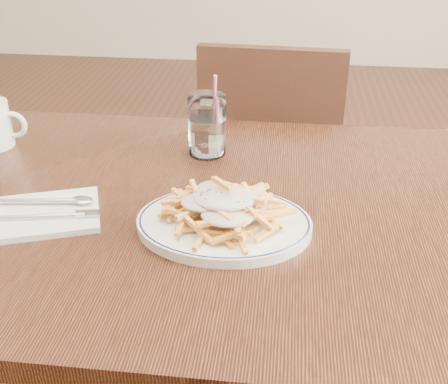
# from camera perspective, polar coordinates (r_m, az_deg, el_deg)

# --- Properties ---
(table) EXTENTS (1.20, 0.80, 0.75)m
(table) POSITION_cam_1_polar(r_m,az_deg,el_deg) (1.05, -2.60, -4.84)
(table) COLOR black
(table) RESTS_ON ground
(chair_far) EXTENTS (0.42, 0.42, 0.87)m
(chair_far) POSITION_cam_1_polar(r_m,az_deg,el_deg) (1.75, 4.75, 3.20)
(chair_far) COLOR black
(chair_far) RESTS_ON ground
(fries_plate) EXTENTS (0.35, 0.32, 0.02)m
(fries_plate) POSITION_cam_1_polar(r_m,az_deg,el_deg) (0.93, -0.00, -3.23)
(fries_plate) COLOR white
(fries_plate) RESTS_ON table
(loaded_fries) EXTENTS (0.23, 0.20, 0.06)m
(loaded_fries) POSITION_cam_1_polar(r_m,az_deg,el_deg) (0.91, 0.00, -1.07)
(loaded_fries) COLOR #EFA549
(loaded_fries) RESTS_ON fries_plate
(napkin) EXTENTS (0.26, 0.21, 0.01)m
(napkin) POSITION_cam_1_polar(r_m,az_deg,el_deg) (1.01, -18.86, -2.30)
(napkin) COLOR silver
(napkin) RESTS_ON table
(cutlery) EXTENTS (0.21, 0.11, 0.01)m
(cutlery) POSITION_cam_1_polar(r_m,az_deg,el_deg) (1.01, -18.82, -1.69)
(cutlery) COLOR silver
(cutlery) RESTS_ON napkin
(water_glass) EXTENTS (0.08, 0.08, 0.17)m
(water_glass) POSITION_cam_1_polar(r_m,az_deg,el_deg) (1.17, -1.73, 6.48)
(water_glass) COLOR white
(water_glass) RESTS_ON table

